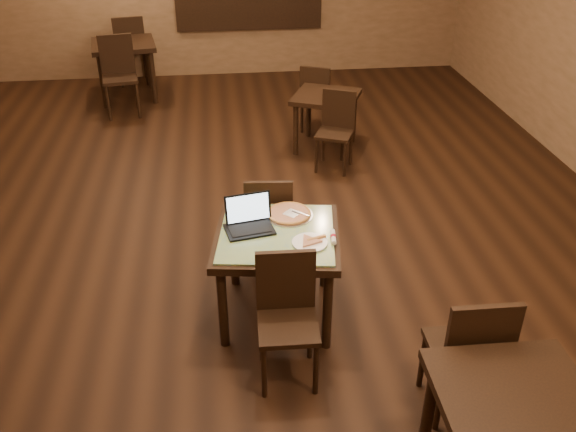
{
  "coord_description": "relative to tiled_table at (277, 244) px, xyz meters",
  "views": [
    {
      "loc": [
        -0.07,
        -5.14,
        3.18
      ],
      "look_at": [
        0.39,
        -1.24,
        0.85
      ],
      "focal_mm": 38.0,
      "sensor_mm": 36.0,
      "label": 1
    }
  ],
  "objects": [
    {
      "name": "ground",
      "position": [
        -0.3,
        1.32,
        -0.66
      ],
      "size": [
        10.0,
        10.0,
        0.0
      ],
      "primitive_type": "plane",
      "color": "black",
      "rests_on": "ground"
    },
    {
      "name": "pizza_whole",
      "position": [
        0.12,
        0.24,
        0.12
      ],
      "size": [
        0.34,
        0.34,
        0.02
      ],
      "color": "beige",
      "rests_on": "pizza_pan"
    },
    {
      "name": "spatula",
      "position": [
        0.14,
        0.22,
        0.13
      ],
      "size": [
        0.27,
        0.26,
        0.01
      ],
      "primitive_type": "cube",
      "rotation": [
        0.0,
        0.0,
        0.83
      ],
      "color": "silver",
      "rests_on": "pizza_whole"
    },
    {
      "name": "chair_main_far",
      "position": [
        -0.01,
        0.62,
        -0.14
      ],
      "size": [
        0.43,
        0.43,
        0.92
      ],
      "rotation": [
        0.0,
        0.0,
        3.05
      ],
      "color": "black",
      "rests_on": "ground"
    },
    {
      "name": "napkin_roll",
      "position": [
        0.4,
        -0.14,
        0.12
      ],
      "size": [
        0.06,
        0.17,
        0.04
      ],
      "rotation": [
        0.0,
        0.0,
        -0.12
      ],
      "color": "white",
      "rests_on": "tiled_table"
    },
    {
      "name": "tiled_table",
      "position": [
        0.0,
        0.0,
        0.0
      ],
      "size": [
        1.05,
        1.05,
        0.76
      ],
      "rotation": [
        0.0,
        0.0,
        -0.15
      ],
      "color": "black",
      "rests_on": "ground"
    },
    {
      "name": "other_table_c",
      "position": [
        1.08,
        -1.75,
        -0.02
      ],
      "size": [
        0.84,
        0.84,
        0.77
      ],
      "rotation": [
        0.0,
        0.0,
        -0.02
      ],
      "color": "black",
      "rests_on": "ground"
    },
    {
      "name": "other_table_b_chair_far",
      "position": [
        -1.7,
        5.95,
        -0.05
      ],
      "size": [
        0.53,
        0.53,
        1.08
      ],
      "rotation": [
        0.0,
        0.0,
        3.3
      ],
      "color": "black",
      "rests_on": "ground"
    },
    {
      "name": "pizza_slice",
      "position": [
        0.22,
        -0.18,
        0.13
      ],
      "size": [
        0.24,
        0.24,
        0.02
      ],
      "primitive_type": null,
      "rotation": [
        0.0,
        0.0,
        0.35
      ],
      "color": "beige",
      "rests_on": "plate"
    },
    {
      "name": "other_table_b_chair_near",
      "position": [
        -1.73,
        4.69,
        -0.05
      ],
      "size": [
        0.53,
        0.53,
        1.08
      ],
      "rotation": [
        0.0,
        0.0,
        0.16
      ],
      "color": "black",
      "rests_on": "ground"
    },
    {
      "name": "plate",
      "position": [
        0.22,
        -0.18,
        0.11
      ],
      "size": [
        0.26,
        0.26,
        0.01
      ],
      "primitive_type": "cylinder",
      "color": "white",
      "rests_on": "tiled_table"
    },
    {
      "name": "other_table_c_chair_far",
      "position": [
        1.08,
        -1.17,
        -0.1
      ],
      "size": [
        0.44,
        0.44,
        0.99
      ],
      "rotation": [
        0.0,
        0.0,
        3.12
      ],
      "color": "black",
      "rests_on": "ground"
    },
    {
      "name": "other_table_a",
      "position": [
        0.92,
        3.14,
        -0.08
      ],
      "size": [
        0.98,
        0.98,
        0.69
      ],
      "rotation": [
        0.0,
        0.0,
        -0.41
      ],
      "color": "black",
      "rests_on": "ground"
    },
    {
      "name": "pizza_pan",
      "position": [
        0.12,
        0.24,
        0.11
      ],
      "size": [
        0.38,
        0.38,
        0.01
      ],
      "primitive_type": "cylinder",
      "color": "silver",
      "rests_on": "tiled_table"
    },
    {
      "name": "chair_main_near",
      "position": [
        0.0,
        -0.62,
        -0.13
      ],
      "size": [
        0.42,
        0.42,
        0.94
      ],
      "rotation": [
        0.0,
        0.0,
        -0.03
      ],
      "color": "black",
      "rests_on": "ground"
    },
    {
      "name": "other_table_b",
      "position": [
        -1.71,
        5.32,
        0.03
      ],
      "size": [
        1.01,
        1.01,
        0.83
      ],
      "rotation": [
        0.0,
        0.0,
        0.16
      ],
      "color": "black",
      "rests_on": "ground"
    },
    {
      "name": "other_table_a_chair_far",
      "position": [
        0.89,
        3.67,
        -0.15
      ],
      "size": [
        0.51,
        0.51,
        0.9
      ],
      "rotation": [
        0.0,
        0.0,
        2.73
      ],
      "color": "black",
      "rests_on": "ground"
    },
    {
      "name": "laptop",
      "position": [
        -0.2,
        0.11,
        0.17
      ],
      "size": [
        0.39,
        0.34,
        0.24
      ],
      "rotation": [
        0.0,
        0.0,
        0.19
      ],
      "color": "black",
      "rests_on": "tiled_table"
    },
    {
      "name": "other_table_a_chair_near",
      "position": [
        0.95,
        2.61,
        -0.15
      ],
      "size": [
        0.51,
        0.51,
        0.9
      ],
      "rotation": [
        0.0,
        0.0,
        -0.41
      ],
      "color": "black",
      "rests_on": "ground"
    }
  ]
}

